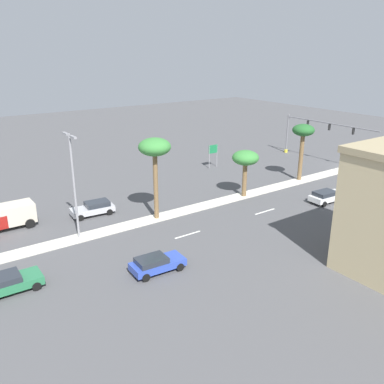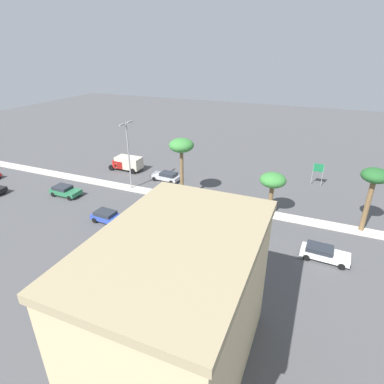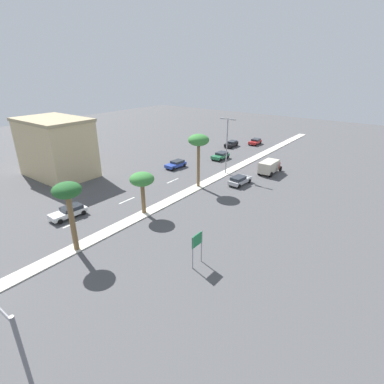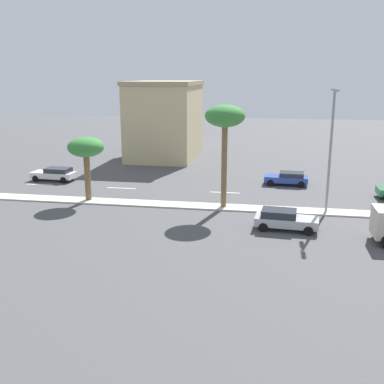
% 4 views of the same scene
% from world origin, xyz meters
% --- Properties ---
extents(ground_plane, '(160.00, 160.00, 0.00)m').
position_xyz_m(ground_plane, '(0.00, 31.95, 0.00)').
color(ground_plane, '#4C4C4F').
extents(median_curb, '(1.80, 82.16, 0.12)m').
position_xyz_m(median_curb, '(0.00, 41.08, 0.06)').
color(median_curb, beige).
rests_on(median_curb, ground).
extents(lane_stripe_right, '(0.20, 2.80, 0.01)m').
position_xyz_m(lane_stripe_right, '(-4.99, 13.75, 0.01)').
color(lane_stripe_right, silver).
rests_on(lane_stripe_right, ground).
extents(lane_stripe_far, '(0.20, 2.80, 0.01)m').
position_xyz_m(lane_stripe_far, '(-4.99, 22.20, 0.01)').
color(lane_stripe_far, silver).
rests_on(lane_stripe_far, ground).
extents(lane_stripe_mid, '(0.20, 2.80, 0.01)m').
position_xyz_m(lane_stripe_mid, '(-4.99, 32.15, 0.01)').
color(lane_stripe_mid, silver).
rests_on(lane_stripe_mid, ground).
extents(directional_road_sign, '(0.10, 1.54, 3.35)m').
position_xyz_m(directional_road_sign, '(11.68, 16.14, 2.41)').
color(directional_road_sign, gray).
rests_on(directional_road_sign, ground).
extents(commercial_building, '(12.44, 8.27, 9.77)m').
position_xyz_m(commercial_building, '(-22.28, 22.58, 4.90)').
color(commercial_building, '#C6B284').
rests_on(commercial_building, ground).
extents(palm_tree_far, '(2.76, 2.76, 7.28)m').
position_xyz_m(palm_tree_far, '(0.30, 10.75, 6.18)').
color(palm_tree_far, brown).
rests_on(palm_tree_far, median_curb).
extents(palm_tree_front, '(3.04, 3.04, 5.39)m').
position_xyz_m(palm_tree_front, '(-0.20, 20.87, 4.51)').
color(palm_tree_front, brown).
rests_on(palm_tree_front, median_curb).
extents(palm_tree_mid, '(3.15, 3.15, 8.19)m').
position_xyz_m(palm_tree_mid, '(-0.05, 32.54, 7.14)').
color(palm_tree_mid, brown).
rests_on(palm_tree_mid, median_curb).
extents(street_lamp_far, '(2.90, 0.24, 9.51)m').
position_xyz_m(street_lamp_far, '(0.06, 40.63, 5.71)').
color(street_lamp_far, gray).
rests_on(street_lamp_far, median_curb).
extents(sedan_silver_trailing, '(2.22, 4.47, 1.41)m').
position_xyz_m(sedan_silver_trailing, '(4.61, 37.30, 0.75)').
color(sedan_silver_trailing, '#B2B2B7').
rests_on(sedan_silver_trailing, ground).
extents(sedan_white_far, '(2.15, 4.54, 1.35)m').
position_xyz_m(sedan_white_far, '(-6.92, 14.50, 0.73)').
color(sedan_white_far, silver).
rests_on(sedan_white_far, ground).
extents(sedan_red_right, '(2.23, 4.14, 1.31)m').
position_xyz_m(sedan_red_right, '(-5.43, 63.59, 0.71)').
color(sedan_red_right, red).
rests_on(sedan_red_right, ground).
extents(sedan_green_rear, '(2.15, 4.13, 1.35)m').
position_xyz_m(sedan_green_rear, '(-5.44, 47.77, 0.73)').
color(sedan_green_rear, '#287047').
rests_on(sedan_green_rear, ground).
extents(sedan_black_inboard, '(2.13, 4.43, 1.30)m').
position_xyz_m(sedan_black_inboard, '(-8.87, 58.06, 0.72)').
color(sedan_black_inboard, black).
rests_on(sedan_black_inboard, ground).
extents(sedan_blue_leading, '(2.16, 4.27, 1.29)m').
position_xyz_m(sedan_blue_leading, '(-9.07, 37.91, 0.70)').
color(sedan_blue_leading, '#2D47AD').
rests_on(sedan_blue_leading, ground).
extents(box_truck, '(2.50, 5.36, 2.30)m').
position_xyz_m(box_truck, '(6.15, 45.35, 1.27)').
color(box_truck, '#B21E19').
rests_on(box_truck, ground).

